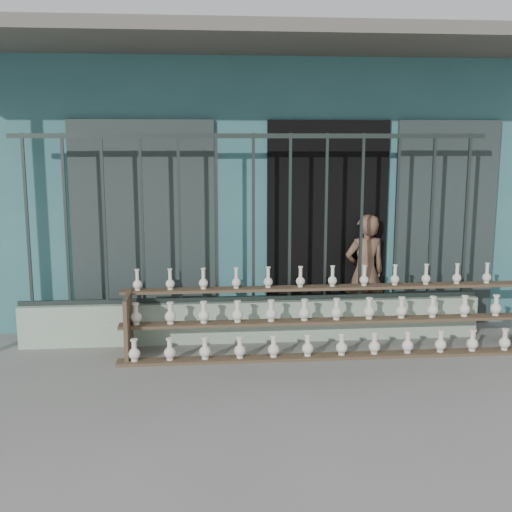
{
  "coord_description": "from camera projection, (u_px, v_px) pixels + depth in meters",
  "views": [
    {
      "loc": [
        -0.59,
        -5.47,
        2.18
      ],
      "look_at": [
        0.0,
        1.0,
        1.0
      ],
      "focal_mm": 45.0,
      "sensor_mm": 36.0,
      "label": 1
    }
  ],
  "objects": [
    {
      "name": "elderly_woman",
      "position": [
        365.0,
        272.0,
        7.41
      ],
      "size": [
        0.54,
        0.41,
        1.34
      ],
      "primitive_type": "imported",
      "rotation": [
        0.0,
        0.0,
        3.32
      ],
      "color": "brown",
      "rests_on": "ground"
    },
    {
      "name": "parapet_wall",
      "position": [
        254.0,
        321.0,
        7.04
      ],
      "size": [
        5.0,
        0.2,
        0.45
      ],
      "primitive_type": "cube",
      "color": "#9CB69D",
      "rests_on": "ground"
    },
    {
      "name": "shelf_rack",
      "position": [
        337.0,
        317.0,
        6.68
      ],
      "size": [
        4.5,
        0.68,
        0.85
      ],
      "color": "brown",
      "rests_on": "ground"
    },
    {
      "name": "workshop_building",
      "position": [
        237.0,
        177.0,
        9.66
      ],
      "size": [
        7.4,
        6.6,
        3.21
      ],
      "color": "#33686C",
      "rests_on": "ground"
    },
    {
      "name": "ground",
      "position": [
        266.0,
        384.0,
        5.8
      ],
      "size": [
        60.0,
        60.0,
        0.0
      ],
      "primitive_type": "plane",
      "color": "slate"
    },
    {
      "name": "security_fence",
      "position": [
        253.0,
        219.0,
        6.83
      ],
      "size": [
        5.0,
        0.04,
        1.8
      ],
      "color": "#283330",
      "rests_on": "parapet_wall"
    }
  ]
}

